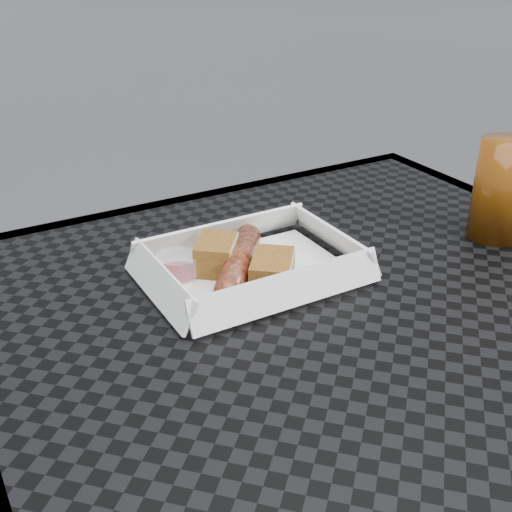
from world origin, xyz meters
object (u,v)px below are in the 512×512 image
(food_tray, at_px, (252,273))
(bratwurst, at_px, (239,262))
(drink_glass, at_px, (501,190))
(patio_table, at_px, (348,368))

(food_tray, distance_m, bratwurst, 0.02)
(food_tray, bearing_deg, drink_glass, -11.38)
(bratwurst, distance_m, drink_glass, 0.36)
(patio_table, relative_size, bratwurst, 5.62)
(patio_table, relative_size, food_tray, 3.64)
(patio_table, distance_m, drink_glass, 0.32)
(food_tray, height_order, drink_glass, drink_glass)
(bratwurst, xyz_separation_m, drink_glass, (0.35, -0.07, 0.05))
(food_tray, relative_size, bratwurst, 1.55)
(food_tray, xyz_separation_m, bratwurst, (-0.02, 0.00, 0.02))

